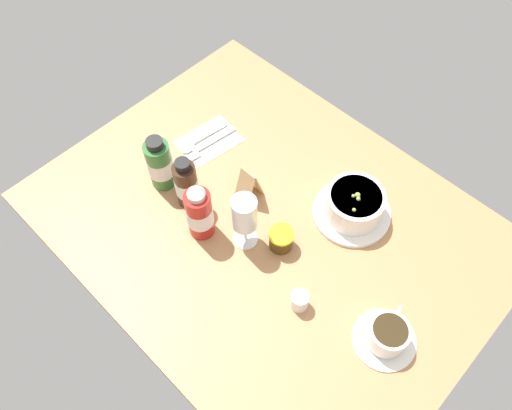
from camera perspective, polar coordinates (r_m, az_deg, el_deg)
The scene contains 11 objects.
ground_plane at distance 126.17cm, azimuth 1.31°, elevation -2.24°, with size 110.00×84.00×3.00cm, color #B27F51.
porridge_bowl at distance 124.72cm, azimuth 11.05°, elevation 0.01°, with size 19.58×19.58×9.14cm.
cutlery_setting at distance 140.15cm, azimuth -5.55°, elevation 7.22°, with size 13.94×17.67×0.90cm.
coffee_cup at distance 113.01cm, azimuth 14.68°, elevation -14.11°, with size 13.97×14.04×6.70cm.
creamer_jug at distance 113.35cm, azimuth 4.94°, elevation -10.72°, with size 5.01×4.10×5.32cm.
wine_glass at distance 113.03cm, azimuth -1.32°, elevation -1.19°, with size 6.17×6.17×16.39cm.
jam_jar at distance 119.36cm, azimuth 2.87°, elevation -3.89°, with size 6.09×6.09×5.46cm.
sauce_bottle_green at distance 127.82cm, azimuth -10.87°, elevation 4.60°, with size 6.50×6.50×16.40cm.
sauce_bottle_brown at distance 123.48cm, azimuth -7.92°, elevation 2.37°, with size 5.77×5.77×15.85cm.
sauce_bottle_red at distance 118.04cm, azimuth -6.43°, elevation -0.97°, with size 6.42×6.42×16.03cm.
menu_card at distance 124.96cm, azimuth -0.82°, elevation 2.33°, with size 4.77×6.36×9.94cm.
Camera 1 is at (-42.38, 47.89, 107.26)cm, focal length 35.18 mm.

